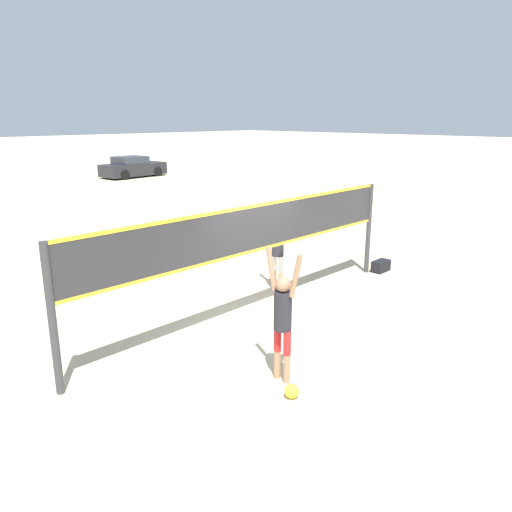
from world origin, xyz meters
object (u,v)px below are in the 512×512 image
player_spiker (283,314)px  parked_car_near (133,168)px  gear_bag (381,266)px  volleyball (292,391)px  player_blocker (278,245)px  volleyball_net (256,237)px

player_spiker → parked_car_near: player_spiker is taller
gear_bag → parked_car_near: (7.24, 23.52, 0.49)m
player_spiker → volleyball: player_spiker is taller
player_spiker → player_blocker: player_blocker is taller
gear_bag → parked_car_near: bearing=72.9°
player_spiker → parked_car_near: size_ratio=0.48×
volleyball_net → player_blocker: volleyball_net is taller
player_blocker → parked_car_near: 24.83m
parked_car_near → player_blocker: bearing=-118.2°
volleyball_net → volleyball: 3.58m
gear_bag → player_blocker: bearing=162.8°
player_spiker → gear_bag: player_spiker is taller
player_blocker → gear_bag: bearing=72.8°
volleyball → parked_car_near: size_ratio=0.05×
player_blocker → volleyball_net: bearing=-64.1°
player_blocker → volleyball: player_blocker is taller
volleyball_net → player_blocker: 1.71m
volleyball_net → parked_car_near: (11.80, 23.27, -1.04)m
player_spiker → parked_car_near: (13.42, 25.41, -0.48)m
volleyball_net → gear_bag: size_ratio=15.67×
player_spiker → gear_bag: 6.53m
volleyball → parked_car_near: (13.71, 25.86, 0.53)m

